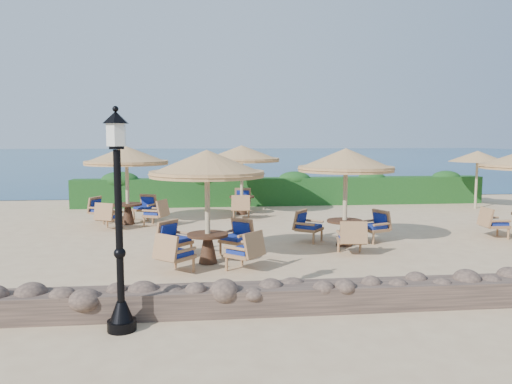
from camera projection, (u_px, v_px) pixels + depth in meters
name	position (u px, v px, depth m)	size (l,w,h in m)	color
ground	(322.00, 237.00, 14.84)	(120.00, 120.00, 0.00)	tan
sea	(222.00, 156.00, 84.02)	(160.00, 160.00, 0.00)	navy
hedge	(283.00, 191.00, 21.90)	(18.00, 0.90, 1.20)	#143E15
stone_wall	(408.00, 294.00, 8.69)	(15.00, 0.65, 0.44)	brown
lamp_post	(119.00, 230.00, 7.44)	(0.44, 0.44, 3.31)	black
extra_parasol	(478.00, 156.00, 20.60)	(2.30, 2.30, 2.41)	tan
cafe_set_0	(207.00, 187.00, 11.49)	(2.69, 2.69, 2.65)	tan
cafe_set_1	(346.00, 178.00, 13.40)	(2.75, 2.73, 2.65)	tan
cafe_set_3	(127.00, 171.00, 16.80)	(2.83, 2.83, 2.65)	tan
cafe_set_4	(242.00, 162.00, 19.00)	(2.93, 2.93, 2.65)	tan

